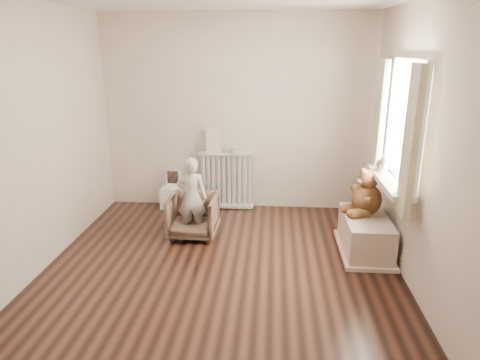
# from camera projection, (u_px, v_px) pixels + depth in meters

# --- Properties ---
(floor) EXTENTS (3.60, 3.60, 0.01)m
(floor) POSITION_uv_depth(u_px,v_px,m) (222.00, 267.00, 4.39)
(floor) COLOR black
(floor) RESTS_ON ground
(back_wall) EXTENTS (3.60, 0.02, 2.60)m
(back_wall) POSITION_uv_depth(u_px,v_px,m) (237.00, 114.00, 5.72)
(back_wall) COLOR beige
(back_wall) RESTS_ON ground
(front_wall) EXTENTS (3.60, 0.02, 2.60)m
(front_wall) POSITION_uv_depth(u_px,v_px,m) (178.00, 215.00, 2.29)
(front_wall) COLOR beige
(front_wall) RESTS_ON ground
(left_wall) EXTENTS (0.02, 3.60, 2.60)m
(left_wall) POSITION_uv_depth(u_px,v_px,m) (36.00, 140.00, 4.14)
(left_wall) COLOR beige
(left_wall) RESTS_ON ground
(right_wall) EXTENTS (0.02, 3.60, 2.60)m
(right_wall) POSITION_uv_depth(u_px,v_px,m) (418.00, 146.00, 3.86)
(right_wall) COLOR beige
(right_wall) RESTS_ON ground
(window) EXTENTS (0.03, 0.90, 1.10)m
(window) POSITION_uv_depth(u_px,v_px,m) (405.00, 124.00, 4.11)
(window) COLOR white
(window) RESTS_ON right_wall
(window_sill) EXTENTS (0.22, 1.10, 0.06)m
(window_sill) POSITION_uv_depth(u_px,v_px,m) (390.00, 181.00, 4.29)
(window_sill) COLOR silver
(window_sill) RESTS_ON right_wall
(curtain_left) EXTENTS (0.06, 0.26, 1.30)m
(curtain_left) POSITION_uv_depth(u_px,v_px,m) (411.00, 143.00, 3.59)
(curtain_left) COLOR beige
(curtain_left) RESTS_ON right_wall
(curtain_right) EXTENTS (0.06, 0.26, 1.30)m
(curtain_right) POSITION_uv_depth(u_px,v_px,m) (379.00, 121.00, 4.68)
(curtain_right) COLOR beige
(curtain_right) RESTS_ON right_wall
(radiator) EXTENTS (0.75, 0.14, 0.79)m
(radiator) POSITION_uv_depth(u_px,v_px,m) (226.00, 181.00, 5.88)
(radiator) COLOR silver
(radiator) RESTS_ON floor
(paper_doll) EXTENTS (0.21, 0.02, 0.34)m
(paper_doll) POSITION_uv_depth(u_px,v_px,m) (214.00, 140.00, 5.72)
(paper_doll) COLOR beige
(paper_doll) RESTS_ON radiator
(tin_a) EXTENTS (0.09, 0.09, 0.06)m
(tin_a) POSITION_uv_depth(u_px,v_px,m) (233.00, 151.00, 5.75)
(tin_a) COLOR #A59E8C
(tin_a) RESTS_ON radiator
(toy_vanity) EXTENTS (0.33, 0.24, 0.52)m
(toy_vanity) POSITION_uv_depth(u_px,v_px,m) (173.00, 189.00, 5.95)
(toy_vanity) COLOR silver
(toy_vanity) RESTS_ON floor
(armchair) EXTENTS (0.56, 0.58, 0.51)m
(armchair) POSITION_uv_depth(u_px,v_px,m) (193.00, 216.00, 5.04)
(armchair) COLOR brown
(armchair) RESTS_ON floor
(child) EXTENTS (0.36, 0.24, 0.96)m
(child) POSITION_uv_depth(u_px,v_px,m) (192.00, 198.00, 4.92)
(child) COLOR beige
(child) RESTS_ON armchair
(toy_bench) EXTENTS (0.46, 0.87, 0.41)m
(toy_bench) POSITION_uv_depth(u_px,v_px,m) (365.00, 235.00, 4.66)
(toy_bench) COLOR beige
(toy_bench) RESTS_ON floor
(teddy_bear) EXTENTS (0.50, 0.43, 0.51)m
(teddy_bear) POSITION_uv_depth(u_px,v_px,m) (367.00, 192.00, 4.61)
(teddy_bear) COLOR #3E2410
(teddy_bear) RESTS_ON toy_bench
(plush_cat) EXTENTS (0.16, 0.25, 0.20)m
(plush_cat) POSITION_uv_depth(u_px,v_px,m) (383.00, 162.00, 4.51)
(plush_cat) COLOR #6E675B
(plush_cat) RESTS_ON window_sill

